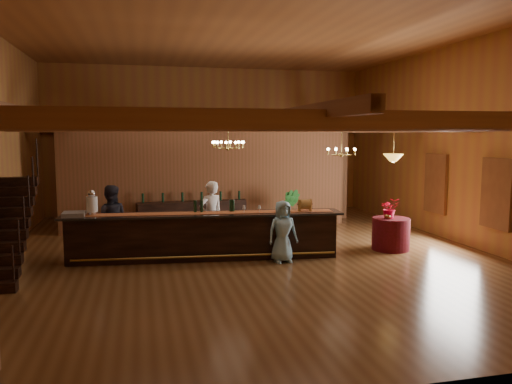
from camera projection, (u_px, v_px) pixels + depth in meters
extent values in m
plane|color=brown|center=(247.00, 253.00, 12.63)|extent=(14.00, 14.00, 0.00)
plane|color=#A36332|center=(247.00, 30.00, 12.00)|extent=(14.00, 14.00, 0.00)
cube|color=#A57031|center=(209.00, 141.00, 19.08)|extent=(12.00, 0.10, 5.50)
cube|color=#A57031|center=(379.00, 157.00, 5.54)|extent=(12.00, 0.10, 5.50)
cube|color=#A57031|center=(461.00, 143.00, 13.67)|extent=(0.10, 14.00, 5.50)
cube|color=brown|center=(330.00, 120.00, 6.94)|extent=(11.90, 0.20, 0.28)
cube|color=brown|center=(280.00, 124.00, 9.36)|extent=(11.90, 0.20, 0.28)
cube|color=brown|center=(251.00, 126.00, 11.78)|extent=(11.90, 0.20, 0.28)
cube|color=brown|center=(232.00, 127.00, 14.20)|extent=(11.90, 0.20, 0.28)
cube|color=brown|center=(219.00, 128.00, 16.61)|extent=(11.90, 0.20, 0.28)
cube|color=brown|center=(209.00, 129.00, 18.84)|extent=(11.90, 0.20, 0.28)
cube|color=brown|center=(52.00, 119.00, 11.23)|extent=(0.18, 13.90, 0.22)
cube|color=brown|center=(247.00, 120.00, 12.24)|extent=(0.18, 13.90, 0.22)
cube|color=brown|center=(412.00, 121.00, 13.26)|extent=(0.18, 13.90, 0.22)
cube|color=brown|center=(78.00, 179.00, 15.78)|extent=(0.20, 0.20, 3.20)
cube|color=brown|center=(344.00, 174.00, 17.81)|extent=(0.20, 0.20, 3.20)
cube|color=brown|center=(208.00, 180.00, 15.72)|extent=(9.00, 0.18, 3.10)
cube|color=white|center=(497.00, 194.00, 12.25)|extent=(0.12, 1.05, 1.75)
cube|color=white|center=(436.00, 183.00, 14.76)|extent=(0.12, 1.05, 1.75)
cube|color=black|center=(2.00, 235.00, 10.44)|extent=(1.00, 0.28, 0.20)
cube|color=black|center=(5.00, 223.00, 10.69)|extent=(1.00, 0.28, 0.20)
cube|color=black|center=(8.00, 212.00, 10.94)|extent=(1.00, 0.28, 0.20)
cube|color=black|center=(10.00, 201.00, 11.19)|extent=(1.00, 0.28, 0.20)
cube|color=black|center=(13.00, 191.00, 11.43)|extent=(1.00, 0.28, 0.20)
cube|color=black|center=(15.00, 181.00, 11.68)|extent=(1.00, 0.28, 0.20)
cube|color=black|center=(242.00, 202.00, 18.11)|extent=(1.20, 0.60, 1.10)
cube|color=olive|center=(158.00, 206.00, 17.44)|extent=(1.00, 0.60, 1.00)
cube|color=black|center=(204.00, 237.00, 12.02)|extent=(6.41, 1.31, 1.06)
cube|color=black|center=(204.00, 214.00, 11.96)|extent=(6.74, 1.48, 0.05)
cube|color=maroon|center=(204.00, 213.00, 11.96)|extent=(6.27, 1.03, 0.01)
cylinder|color=#A3883C|center=(207.00, 256.00, 11.66)|extent=(6.13, 0.65, 0.05)
cylinder|color=silver|center=(92.00, 214.00, 11.66)|extent=(0.18, 0.18, 0.08)
cylinder|color=silver|center=(92.00, 204.00, 11.64)|extent=(0.26, 0.26, 0.36)
sphere|color=silver|center=(92.00, 194.00, 11.61)|extent=(0.18, 0.18, 0.18)
cube|color=gray|center=(74.00, 214.00, 11.51)|extent=(0.50, 0.50, 0.10)
cube|color=olive|center=(299.00, 206.00, 12.18)|extent=(0.06, 0.06, 0.30)
cube|color=olive|center=(310.00, 205.00, 12.24)|extent=(0.06, 0.06, 0.30)
cylinder|color=olive|center=(305.00, 204.00, 12.20)|extent=(0.24, 0.24, 0.24)
cylinder|color=black|center=(195.00, 206.00, 12.04)|extent=(0.07, 0.07, 0.30)
cylinder|color=black|center=(202.00, 206.00, 12.06)|extent=(0.07, 0.07, 0.30)
cylinder|color=black|center=(231.00, 206.00, 12.15)|extent=(0.07, 0.07, 0.30)
cylinder|color=black|center=(233.00, 206.00, 12.16)|extent=(0.07, 0.07, 0.30)
cube|color=black|center=(192.00, 216.00, 15.45)|extent=(3.41, 0.98, 0.95)
cylinder|color=#3A0905|center=(391.00, 234.00, 12.98)|extent=(0.97, 0.97, 0.84)
cylinder|color=#A3883C|center=(228.00, 137.00, 12.44)|extent=(0.02, 0.02, 0.55)
sphere|color=#A3883C|center=(228.00, 148.00, 12.47)|extent=(0.12, 0.12, 0.12)
torus|color=#A3883C|center=(228.00, 144.00, 12.46)|extent=(0.80, 0.80, 0.04)
cylinder|color=#A3883C|center=(342.00, 141.00, 13.33)|extent=(0.02, 0.02, 0.75)
sphere|color=#A3883C|center=(341.00, 155.00, 13.37)|extent=(0.12, 0.12, 0.12)
torus|color=#A3883C|center=(341.00, 151.00, 13.36)|extent=(0.80, 0.80, 0.04)
cylinder|color=#A3883C|center=(394.00, 142.00, 12.71)|extent=(0.02, 0.02, 0.80)
cone|color=gold|center=(393.00, 158.00, 12.76)|extent=(0.52, 0.52, 0.20)
imported|color=white|center=(211.00, 216.00, 12.80)|extent=(0.78, 0.66, 1.82)
imported|color=#22232D|center=(111.00, 221.00, 12.27)|extent=(0.89, 0.72, 1.76)
imported|color=#87C0DA|center=(283.00, 231.00, 11.70)|extent=(0.75, 0.52, 1.46)
imported|color=#1A541B|center=(288.00, 209.00, 15.63)|extent=(0.86, 0.77, 1.31)
imported|color=red|center=(390.00, 208.00, 12.87)|extent=(0.57, 0.52, 0.54)
imported|color=#A3883C|center=(388.00, 213.00, 12.81)|extent=(0.19, 0.19, 0.29)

